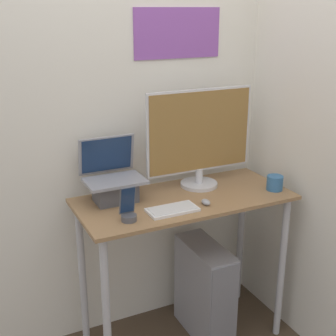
# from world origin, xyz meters

# --- Properties ---
(wall_back) EXTENTS (6.00, 0.06, 2.60)m
(wall_back) POSITION_xyz_m (0.00, 0.60, 1.30)
(wall_back) COLOR silver
(wall_back) RESTS_ON ground_plane
(wall_side_right) EXTENTS (0.05, 6.00, 2.60)m
(wall_side_right) POSITION_xyz_m (0.66, 0.00, 1.30)
(wall_side_right) COLOR silver
(wall_side_right) RESTS_ON ground_plane
(desk) EXTENTS (1.15, 0.52, 0.90)m
(desk) POSITION_xyz_m (0.00, 0.26, 0.74)
(desk) COLOR #936D47
(desk) RESTS_ON ground_plane
(laptop) EXTENTS (0.30, 0.25, 0.32)m
(laptop) POSITION_xyz_m (-0.35, 0.39, 0.99)
(laptop) COLOR #4C4C51
(laptop) RESTS_ON desk
(monitor) EXTENTS (0.63, 0.21, 0.55)m
(monitor) POSITION_xyz_m (0.15, 0.38, 1.18)
(monitor) COLOR silver
(monitor) RESTS_ON desk
(keyboard) EXTENTS (0.25, 0.13, 0.02)m
(keyboard) POSITION_xyz_m (-0.14, 0.13, 0.91)
(keyboard) COLOR white
(keyboard) RESTS_ON desk
(mouse) EXTENTS (0.04, 0.06, 0.03)m
(mouse) POSITION_xyz_m (0.05, 0.12, 0.91)
(mouse) COLOR #99999E
(mouse) RESTS_ON desk
(cell_phone) EXTENTS (0.08, 0.08, 0.17)m
(cell_phone) POSITION_xyz_m (-0.37, 0.12, 0.95)
(cell_phone) COLOR #4C4C51
(cell_phone) RESTS_ON desk
(computer_tower) EXTENTS (0.18, 0.44, 0.58)m
(computer_tower) POSITION_xyz_m (0.14, 0.25, 0.29)
(computer_tower) COLOR gray
(computer_tower) RESTS_ON ground_plane
(mug) EXTENTS (0.09, 0.09, 0.08)m
(mug) POSITION_xyz_m (0.50, 0.14, 0.94)
(mug) COLOR #336699
(mug) RESTS_ON desk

